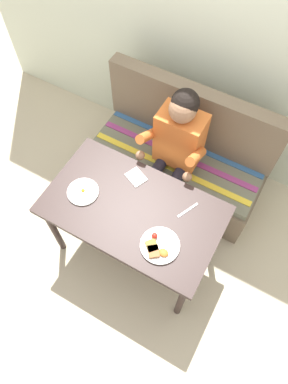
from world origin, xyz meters
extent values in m
plane|color=beige|center=(0.00, 0.00, 0.00)|extent=(8.00, 8.00, 0.00)
cube|color=silver|center=(0.00, 1.27, 1.30)|extent=(4.40, 0.10, 2.60)
cube|color=#322522|center=(0.00, 0.00, 0.71)|extent=(1.20, 0.70, 0.04)
cylinder|color=#322522|center=(-0.54, -0.29, 0.34)|extent=(0.05, 0.05, 0.69)
cylinder|color=#322522|center=(0.54, -0.29, 0.34)|extent=(0.05, 0.05, 0.69)
cylinder|color=#322522|center=(-0.54, 0.29, 0.34)|extent=(0.05, 0.05, 0.69)
cylinder|color=#322522|center=(0.54, 0.29, 0.34)|extent=(0.05, 0.05, 0.69)
cube|color=#70604C|center=(0.00, 0.72, 0.20)|extent=(1.44, 0.56, 0.40)
cube|color=#676856|center=(0.00, 0.72, 0.43)|extent=(1.40, 0.52, 0.06)
cube|color=#70604C|center=(0.00, 0.94, 0.73)|extent=(1.44, 0.12, 0.54)
cube|color=yellow|center=(0.00, 0.58, 0.46)|extent=(1.38, 0.05, 0.01)
cube|color=#93387A|center=(0.00, 0.72, 0.46)|extent=(1.38, 0.05, 0.01)
cube|color=#336099|center=(0.00, 0.86, 0.46)|extent=(1.38, 0.05, 0.01)
cube|color=orange|center=(0.02, 0.66, 0.76)|extent=(0.34, 0.22, 0.48)
sphere|color=#9E7051|center=(0.02, 0.64, 1.09)|extent=(0.19, 0.19, 0.19)
sphere|color=black|center=(0.02, 0.67, 1.12)|extent=(0.19, 0.19, 0.19)
cylinder|color=orange|center=(-0.17, 0.52, 0.83)|extent=(0.07, 0.29, 0.23)
cylinder|color=orange|center=(0.21, 0.52, 0.83)|extent=(0.07, 0.29, 0.23)
sphere|color=#9E7051|center=(-0.17, 0.40, 0.73)|extent=(0.07, 0.07, 0.07)
sphere|color=#9E7051|center=(0.21, 0.40, 0.73)|extent=(0.07, 0.07, 0.07)
cylinder|color=#232333|center=(-0.07, 0.49, 0.52)|extent=(0.09, 0.34, 0.09)
cylinder|color=#232333|center=(-0.07, 0.32, 0.26)|extent=(0.08, 0.08, 0.52)
cube|color=black|center=(-0.07, 0.26, 0.03)|extent=(0.09, 0.20, 0.05)
cylinder|color=#232333|center=(0.10, 0.49, 0.52)|extent=(0.09, 0.34, 0.09)
cylinder|color=#232333|center=(0.10, 0.32, 0.26)|extent=(0.08, 0.08, 0.52)
cube|color=black|center=(0.10, 0.26, 0.03)|extent=(0.09, 0.20, 0.05)
cylinder|color=white|center=(0.28, -0.15, 0.74)|extent=(0.25, 0.25, 0.02)
cube|color=olive|center=(0.24, -0.18, 0.76)|extent=(0.10, 0.10, 0.02)
cube|color=#A05E35|center=(0.27, -0.21, 0.76)|extent=(0.10, 0.10, 0.02)
sphere|color=red|center=(0.23, -0.12, 0.76)|extent=(0.04, 0.04, 0.04)
ellipsoid|color=#CC6623|center=(0.33, -0.19, 0.76)|extent=(0.06, 0.05, 0.02)
cylinder|color=white|center=(-0.36, -0.06, 0.74)|extent=(0.22, 0.22, 0.01)
ellipsoid|color=white|center=(-0.36, -0.06, 0.75)|extent=(0.09, 0.08, 0.01)
sphere|color=yellow|center=(-0.36, -0.06, 0.76)|extent=(0.03, 0.03, 0.03)
cube|color=white|center=(-0.10, 0.22, 0.73)|extent=(0.17, 0.15, 0.01)
cube|color=silver|center=(0.33, 0.17, 0.73)|extent=(0.08, 0.16, 0.00)
camera|label=1|loc=(0.59, -0.90, 2.83)|focal=33.00mm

